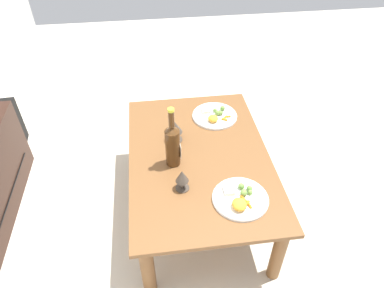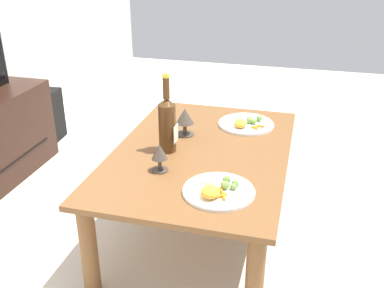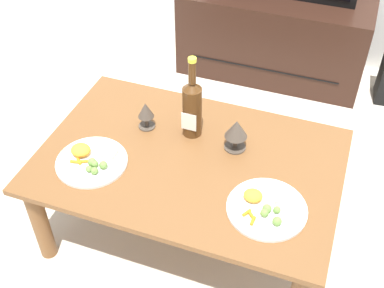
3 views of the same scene
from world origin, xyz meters
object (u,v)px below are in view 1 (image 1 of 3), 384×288
object	(u,v)px
dining_table	(199,164)
dinner_plate_left	(240,198)
goblet_right	(174,128)
floor_speaker	(7,125)
dinner_plate_right	(215,115)
wine_bottle	(173,144)
goblet_left	(182,177)

from	to	relation	value
dining_table	dinner_plate_left	size ratio (longest dim) A/B	4.22
goblet_right	dinner_plate_left	xyz separation A→B (m)	(-0.51, -0.28, -0.08)
floor_speaker	dinner_plate_right	xyz separation A→B (m)	(-0.45, -1.49, 0.27)
wine_bottle	floor_speaker	bearing A→B (deg)	54.64
dinner_plate_right	wine_bottle	bearing A→B (deg)	142.10
floor_speaker	dinner_plate_left	world-z (taller)	dinner_plate_left
dinner_plate_right	goblet_right	bearing A→B (deg)	125.31
wine_bottle	goblet_right	world-z (taller)	wine_bottle
goblet_right	dinner_plate_right	world-z (taller)	goblet_right
floor_speaker	wine_bottle	xyz separation A→B (m)	(-0.84, -1.19, 0.40)
floor_speaker	dinner_plate_left	distance (m)	1.91
dining_table	dinner_plate_left	world-z (taller)	dinner_plate_left
floor_speaker	dinner_plate_left	bearing A→B (deg)	-131.83
dining_table	dinner_plate_right	size ratio (longest dim) A/B	4.11
dining_table	dinner_plate_right	bearing A→B (deg)	-23.77
goblet_right	dinner_plate_left	distance (m)	0.58
dining_table	goblet_left	bearing A→B (deg)	152.57
dining_table	wine_bottle	world-z (taller)	wine_bottle
dining_table	floor_speaker	distance (m)	1.57
goblet_left	dinner_plate_right	distance (m)	0.65
goblet_left	dining_table	bearing A→B (deg)	-27.43
goblet_left	dinner_plate_left	size ratio (longest dim) A/B	0.44
goblet_right	dinner_plate_right	size ratio (longest dim) A/B	0.48
floor_speaker	dinner_plate_right	bearing A→B (deg)	-110.90
floor_speaker	goblet_left	world-z (taller)	goblet_left
dinner_plate_left	wine_bottle	bearing A→B (deg)	44.20
goblet_right	dinner_plate_right	distance (m)	0.35
dinner_plate_left	dining_table	bearing A→B (deg)	23.32
wine_bottle	dinner_plate_right	xyz separation A→B (m)	(0.39, -0.30, -0.13)
floor_speaker	goblet_left	xyz separation A→B (m)	(-1.04, -1.21, 0.34)
floor_speaker	goblet_left	size ratio (longest dim) A/B	2.93
goblet_left	dinner_plate_left	world-z (taller)	goblet_left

